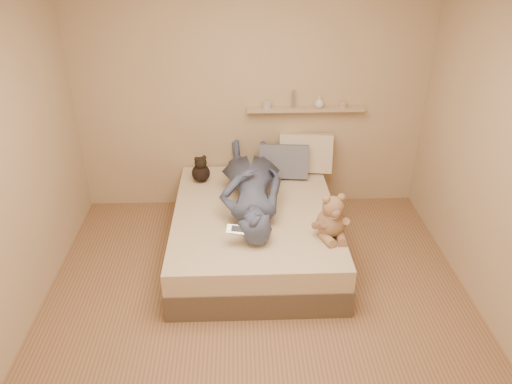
{
  "coord_description": "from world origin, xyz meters",
  "views": [
    {
      "loc": [
        -0.13,
        -3.0,
        2.81
      ],
      "look_at": [
        0.0,
        0.65,
        0.8
      ],
      "focal_mm": 35.0,
      "sensor_mm": 36.0,
      "label": 1
    }
  ],
  "objects_px": {
    "dark_plush": "(201,170)",
    "game_console": "(237,230)",
    "pillow_cream": "(306,153)",
    "pillow_grey": "(284,161)",
    "person": "(251,184)",
    "bed": "(255,231)",
    "teddy_bear": "(332,219)",
    "wall_shelf": "(306,109)"
  },
  "relations": [
    {
      "from": "dark_plush",
      "to": "game_console",
      "type": "bearing_deg",
      "value": -72.5
    },
    {
      "from": "pillow_cream",
      "to": "pillow_grey",
      "type": "relative_size",
      "value": 1.1
    },
    {
      "from": "dark_plush",
      "to": "person",
      "type": "distance_m",
      "value": 0.67
    },
    {
      "from": "game_console",
      "to": "person",
      "type": "height_order",
      "value": "person"
    },
    {
      "from": "person",
      "to": "bed",
      "type": "bearing_deg",
      "value": 100.26
    },
    {
      "from": "bed",
      "to": "person",
      "type": "distance_m",
      "value": 0.45
    },
    {
      "from": "bed",
      "to": "game_console",
      "type": "distance_m",
      "value": 0.69
    },
    {
      "from": "game_console",
      "to": "dark_plush",
      "type": "bearing_deg",
      "value": 107.5
    },
    {
      "from": "teddy_bear",
      "to": "dark_plush",
      "type": "distance_m",
      "value": 1.56
    },
    {
      "from": "pillow_grey",
      "to": "teddy_bear",
      "type": "bearing_deg",
      "value": -74.97
    },
    {
      "from": "game_console",
      "to": "wall_shelf",
      "type": "xyz_separation_m",
      "value": [
        0.71,
        1.46,
        0.49
      ]
    },
    {
      "from": "teddy_bear",
      "to": "person",
      "type": "height_order",
      "value": "teddy_bear"
    },
    {
      "from": "person",
      "to": "wall_shelf",
      "type": "xyz_separation_m",
      "value": [
        0.58,
        0.75,
        0.46
      ]
    },
    {
      "from": "pillow_cream",
      "to": "game_console",
      "type": "bearing_deg",
      "value": -117.72
    },
    {
      "from": "pillow_cream",
      "to": "bed",
      "type": "bearing_deg",
      "value": -124.21
    },
    {
      "from": "game_console",
      "to": "bed",
      "type": "bearing_deg",
      "value": 73.67
    },
    {
      "from": "bed",
      "to": "game_console",
      "type": "height_order",
      "value": "game_console"
    },
    {
      "from": "dark_plush",
      "to": "pillow_cream",
      "type": "xyz_separation_m",
      "value": [
        1.09,
        0.22,
        0.08
      ]
    },
    {
      "from": "person",
      "to": "wall_shelf",
      "type": "height_order",
      "value": "wall_shelf"
    },
    {
      "from": "pillow_grey",
      "to": "bed",
      "type": "bearing_deg",
      "value": -114.94
    },
    {
      "from": "wall_shelf",
      "to": "pillow_grey",
      "type": "bearing_deg",
      "value": -136.3
    },
    {
      "from": "game_console",
      "to": "pillow_grey",
      "type": "distance_m",
      "value": 1.33
    },
    {
      "from": "bed",
      "to": "game_console",
      "type": "relative_size",
      "value": 10.13
    },
    {
      "from": "bed",
      "to": "pillow_grey",
      "type": "height_order",
      "value": "pillow_grey"
    },
    {
      "from": "bed",
      "to": "person",
      "type": "xyz_separation_m",
      "value": [
        -0.03,
        0.16,
        0.42
      ]
    },
    {
      "from": "wall_shelf",
      "to": "game_console",
      "type": "bearing_deg",
      "value": -115.98
    },
    {
      "from": "teddy_bear",
      "to": "pillow_cream",
      "type": "bearing_deg",
      "value": 92.74
    },
    {
      "from": "bed",
      "to": "dark_plush",
      "type": "xyz_separation_m",
      "value": [
        -0.53,
        0.61,
        0.35
      ]
    },
    {
      "from": "dark_plush",
      "to": "pillow_grey",
      "type": "relative_size",
      "value": 0.57
    },
    {
      "from": "game_console",
      "to": "pillow_grey",
      "type": "bearing_deg",
      "value": 68.76
    },
    {
      "from": "bed",
      "to": "wall_shelf",
      "type": "distance_m",
      "value": 1.38
    },
    {
      "from": "bed",
      "to": "game_console",
      "type": "bearing_deg",
      "value": -106.33
    },
    {
      "from": "teddy_bear",
      "to": "pillow_cream",
      "type": "height_order",
      "value": "pillow_cream"
    },
    {
      "from": "pillow_grey",
      "to": "person",
      "type": "bearing_deg",
      "value": -123.53
    },
    {
      "from": "pillow_cream",
      "to": "person",
      "type": "height_order",
      "value": "pillow_cream"
    },
    {
      "from": "teddy_bear",
      "to": "person",
      "type": "xyz_separation_m",
      "value": [
        -0.66,
        0.6,
        0.02
      ]
    },
    {
      "from": "pillow_cream",
      "to": "person",
      "type": "bearing_deg",
      "value": -131.59
    },
    {
      "from": "teddy_bear",
      "to": "dark_plush",
      "type": "bearing_deg",
      "value": 137.67
    },
    {
      "from": "teddy_bear",
      "to": "wall_shelf",
      "type": "height_order",
      "value": "wall_shelf"
    },
    {
      "from": "bed",
      "to": "teddy_bear",
      "type": "height_order",
      "value": "teddy_bear"
    },
    {
      "from": "person",
      "to": "dark_plush",
      "type": "bearing_deg",
      "value": -42.18
    },
    {
      "from": "bed",
      "to": "pillow_cream",
      "type": "bearing_deg",
      "value": 55.79
    }
  ]
}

